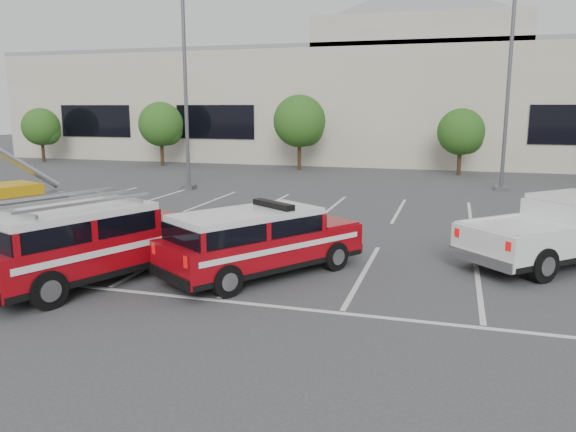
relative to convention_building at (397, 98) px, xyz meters
name	(u,v)px	position (x,y,z in m)	size (l,w,h in m)	color
ground	(261,265)	(-0.18, -31.86, -4.72)	(120.00, 120.00, 0.00)	#3B3B3D
stall_markings	(305,229)	(-0.18, -27.36, -4.71)	(23.00, 15.00, 0.01)	silver
convention_building	(397,98)	(0.00, 0.00, 0.00)	(60.00, 16.99, 13.20)	beige
tree_far_left	(43,128)	(-25.09, -9.82, -2.22)	(2.77, 2.77, 3.99)	#3F2B19
tree_left	(162,126)	(-15.09, -9.82, -1.95)	(3.07, 3.07, 4.42)	#3F2B19
tree_mid_left	(301,123)	(-5.09, -9.82, -1.68)	(3.37, 3.37, 4.85)	#3F2B19
tree_mid_right	(462,133)	(4.91, -9.82, -2.22)	(2.77, 2.77, 3.99)	#3F2B19
light_pole_left	(185,83)	(-8.18, -19.86, 0.47)	(0.90, 0.60, 10.24)	#59595E
light_pole_mid	(509,83)	(6.82, -15.86, 0.47)	(0.90, 0.60, 10.24)	#59595E
fire_chief_suv	(260,246)	(0.10, -32.70, -3.99)	(4.37, 5.21, 1.78)	maroon
white_pickup	(563,236)	(7.38, -29.37, -4.01)	(5.57, 5.47, 1.78)	silver
ladder_suv	(89,248)	(-3.55, -34.35, -3.90)	(3.89, 5.61, 2.06)	maroon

